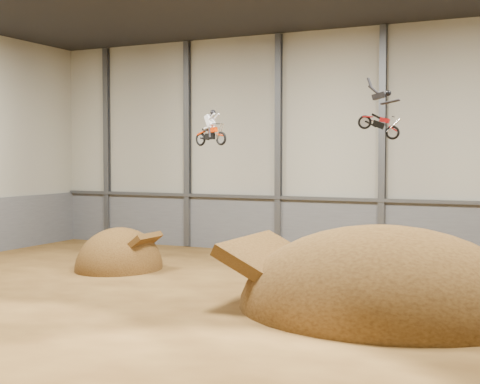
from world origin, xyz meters
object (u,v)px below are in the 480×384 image
fmx_rider_a (211,126)px  fmx_rider_b (376,109)px  landing_ramp (384,310)px  takeoff_ramp (119,269)px

fmx_rider_a → fmx_rider_b: 10.61m
landing_ramp → fmx_rider_a: fmx_rider_a is taller
landing_ramp → fmx_rider_b: size_ratio=4.97×
takeoff_ramp → fmx_rider_a: fmx_rider_a is taller
takeoff_ramp → landing_ramp: landing_ramp is taller
takeoff_ramp → fmx_rider_b: 17.12m
fmx_rider_a → fmx_rider_b: size_ratio=0.95×
takeoff_ramp → fmx_rider_b: fmx_rider_b is taller
takeoff_ramp → landing_ramp: bearing=-13.5°
fmx_rider_a → landing_ramp: bearing=-6.8°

